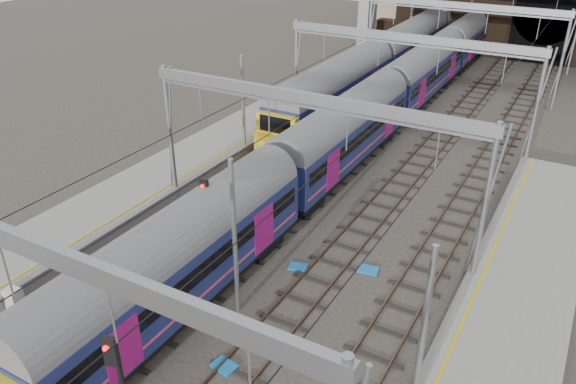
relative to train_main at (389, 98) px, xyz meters
The scene contains 12 objects.
ground 25.08m from the train_main, 85.40° to the right, with size 160.00×160.00×0.00m, color #38332D.
platform_left 23.90m from the train_main, 110.09° to the right, with size 4.32×55.00×1.12m.
tracks 10.37m from the train_main, 78.55° to the right, with size 14.40×80.00×0.22m.
overhead_line 5.67m from the train_main, 59.44° to the right, with size 16.80×80.00×8.00m.
retaining_wall 27.33m from the train_main, 82.84° to the left, with size 28.00×2.75×9.00m.
train_main is the anchor object (origin of this frame).
train_second 16.66m from the train_main, 103.89° to the left, with size 2.98×51.61×5.06m.
signal_near_left 21.59m from the train_main, 90.73° to the right, with size 0.38×0.47×5.08m.
relay_cabinet 28.33m from the train_main, 101.84° to the right, with size 0.65×0.55×1.31m, color silver.
equip_cover_a 26.18m from the train_main, 82.53° to the right, with size 0.91×0.64×0.11m, color #1972BC.
equip_cover_b 19.30m from the train_main, 81.76° to the right, with size 0.85×0.60×0.10m, color #1972BC.
equip_cover_c 18.61m from the train_main, 71.95° to the right, with size 0.94×0.66×0.11m, color #1972BC.
Camera 1 is at (11.03, -13.24, 15.39)m, focal length 35.00 mm.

